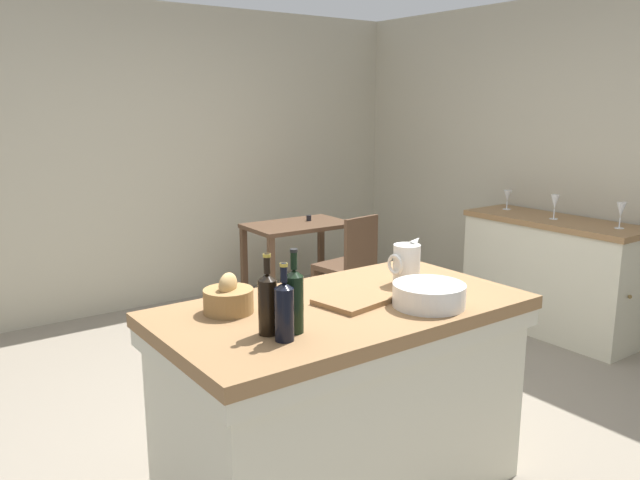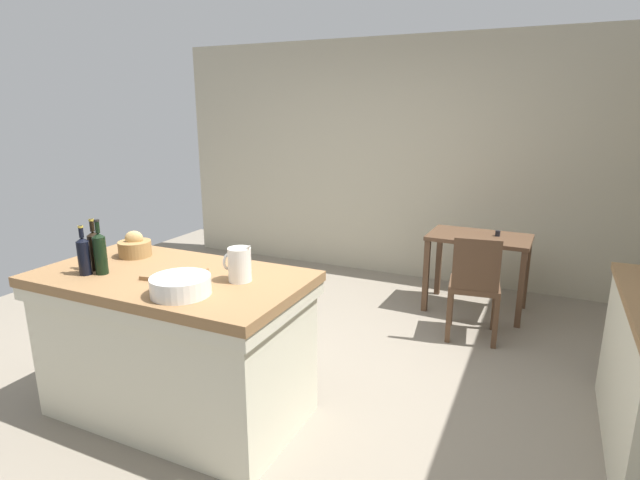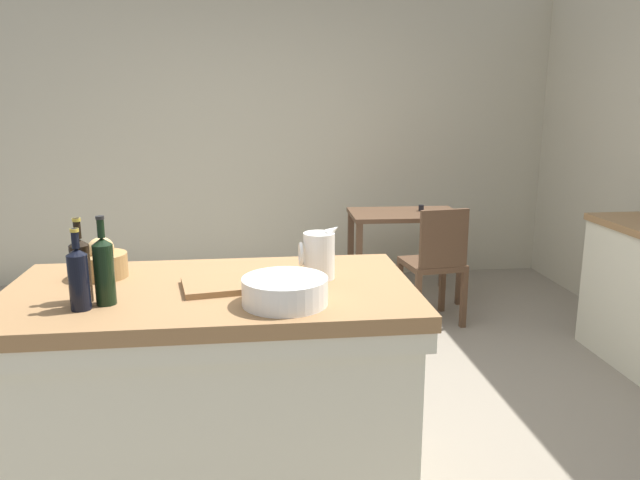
{
  "view_description": "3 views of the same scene",
  "coord_description": "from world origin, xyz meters",
  "px_view_note": "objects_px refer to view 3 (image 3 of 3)",
  "views": [
    {
      "loc": [
        -2.02,
        -2.73,
        1.78
      ],
      "look_at": [
        0.18,
        0.31,
        0.96
      ],
      "focal_mm": 35.52,
      "sensor_mm": 36.0,
      "label": 1
    },
    {
      "loc": [
        1.58,
        -2.81,
        1.86
      ],
      "look_at": [
        0.03,
        0.54,
        0.88
      ],
      "focal_mm": 27.94,
      "sensor_mm": 36.0,
      "label": 2
    },
    {
      "loc": [
        -0.23,
        -3.01,
        1.65
      ],
      "look_at": [
        0.19,
        0.51,
        0.82
      ],
      "focal_mm": 34.26,
      "sensor_mm": 36.0,
      "label": 3
    }
  ],
  "objects_px": {
    "bread_basket": "(102,263)",
    "cutting_board": "(223,285)",
    "wash_bowl": "(285,291)",
    "island_table": "(215,385)",
    "writing_desk": "(404,226)",
    "pitcher": "(319,255)",
    "wine_bottle_dark": "(104,269)",
    "wine_bottle_green": "(79,277)",
    "wine_bottle_amber": "(81,268)",
    "wooden_chair": "(435,262)"
  },
  "relations": [
    {
      "from": "bread_basket",
      "to": "cutting_board",
      "type": "distance_m",
      "value": 0.55
    },
    {
      "from": "wash_bowl",
      "to": "bread_basket",
      "type": "relative_size",
      "value": 1.5
    },
    {
      "from": "cutting_board",
      "to": "island_table",
      "type": "bearing_deg",
      "value": 162.13
    },
    {
      "from": "writing_desk",
      "to": "pitcher",
      "type": "distance_m",
      "value": 2.65
    },
    {
      "from": "island_table",
      "to": "writing_desk",
      "type": "distance_m",
      "value": 2.88
    },
    {
      "from": "wine_bottle_dark",
      "to": "wine_bottle_green",
      "type": "xyz_separation_m",
      "value": [
        -0.08,
        -0.05,
        -0.01
      ]
    },
    {
      "from": "pitcher",
      "to": "wine_bottle_dark",
      "type": "distance_m",
      "value": 0.84
    },
    {
      "from": "bread_basket",
      "to": "wine_bottle_amber",
      "type": "xyz_separation_m",
      "value": [
        0.0,
        -0.31,
        0.07
      ]
    },
    {
      "from": "writing_desk",
      "to": "wooden_chair",
      "type": "bearing_deg",
      "value": -84.2
    },
    {
      "from": "wine_bottle_amber",
      "to": "cutting_board",
      "type": "bearing_deg",
      "value": 11.78
    },
    {
      "from": "writing_desk",
      "to": "cutting_board",
      "type": "bearing_deg",
      "value": -118.99
    },
    {
      "from": "cutting_board",
      "to": "wine_bottle_dark",
      "type": "bearing_deg",
      "value": -160.38
    },
    {
      "from": "island_table",
      "to": "pitcher",
      "type": "xyz_separation_m",
      "value": [
        0.44,
        0.07,
        0.52
      ]
    },
    {
      "from": "cutting_board",
      "to": "bread_basket",
      "type": "bearing_deg",
      "value": 157.6
    },
    {
      "from": "wine_bottle_dark",
      "to": "bread_basket",
      "type": "bearing_deg",
      "value": 104.65
    },
    {
      "from": "wine_bottle_dark",
      "to": "wine_bottle_amber",
      "type": "bearing_deg",
      "value": 155.48
    },
    {
      "from": "wine_bottle_dark",
      "to": "island_table",
      "type": "bearing_deg",
      "value": 24.1
    },
    {
      "from": "wine_bottle_dark",
      "to": "cutting_board",
      "type": "bearing_deg",
      "value": 19.62
    },
    {
      "from": "wooden_chair",
      "to": "wash_bowl",
      "type": "bearing_deg",
      "value": -120.63
    },
    {
      "from": "bread_basket",
      "to": "wine_bottle_dark",
      "type": "relative_size",
      "value": 0.64
    },
    {
      "from": "wooden_chair",
      "to": "pitcher",
      "type": "bearing_deg",
      "value": -121.21
    },
    {
      "from": "pitcher",
      "to": "wash_bowl",
      "type": "bearing_deg",
      "value": -117.19
    },
    {
      "from": "wash_bowl",
      "to": "bread_basket",
      "type": "xyz_separation_m",
      "value": [
        -0.74,
        0.43,
        0.01
      ]
    },
    {
      "from": "island_table",
      "to": "bread_basket",
      "type": "distance_m",
      "value": 0.69
    },
    {
      "from": "pitcher",
      "to": "bread_basket",
      "type": "bearing_deg",
      "value": 172.37
    },
    {
      "from": "writing_desk",
      "to": "wash_bowl",
      "type": "height_order",
      "value": "wash_bowl"
    },
    {
      "from": "island_table",
      "to": "wine_bottle_green",
      "type": "height_order",
      "value": "wine_bottle_green"
    },
    {
      "from": "wash_bowl",
      "to": "cutting_board",
      "type": "bearing_deg",
      "value": 136.51
    },
    {
      "from": "pitcher",
      "to": "cutting_board",
      "type": "xyz_separation_m",
      "value": [
        -0.39,
        -0.09,
        -0.09
      ]
    },
    {
      "from": "wine_bottle_dark",
      "to": "wine_bottle_green",
      "type": "relative_size",
      "value": 1.11
    },
    {
      "from": "island_table",
      "to": "pitcher",
      "type": "bearing_deg",
      "value": 9.33
    },
    {
      "from": "writing_desk",
      "to": "cutting_board",
      "type": "height_order",
      "value": "cutting_board"
    },
    {
      "from": "wash_bowl",
      "to": "wooden_chair",
      "type": "bearing_deg",
      "value": 59.37
    },
    {
      "from": "wine_bottle_dark",
      "to": "wine_bottle_amber",
      "type": "xyz_separation_m",
      "value": [
        -0.09,
        0.04,
        -0.01
      ]
    },
    {
      "from": "wine_bottle_green",
      "to": "wooden_chair",
      "type": "bearing_deg",
      "value": 46.39
    },
    {
      "from": "wooden_chair",
      "to": "wash_bowl",
      "type": "distance_m",
      "value": 2.45
    },
    {
      "from": "wash_bowl",
      "to": "wine_bottle_dark",
      "type": "distance_m",
      "value": 0.66
    },
    {
      "from": "wine_bottle_green",
      "to": "wine_bottle_amber",
      "type": "bearing_deg",
      "value": 99.58
    },
    {
      "from": "pitcher",
      "to": "wine_bottle_dark",
      "type": "xyz_separation_m",
      "value": [
        -0.81,
        -0.24,
        0.03
      ]
    },
    {
      "from": "wine_bottle_dark",
      "to": "wash_bowl",
      "type": "bearing_deg",
      "value": -6.53
    },
    {
      "from": "pitcher",
      "to": "wine_bottle_amber",
      "type": "distance_m",
      "value": 0.92
    },
    {
      "from": "bread_basket",
      "to": "wine_bottle_green",
      "type": "bearing_deg",
      "value": -87.67
    },
    {
      "from": "pitcher",
      "to": "wine_bottle_dark",
      "type": "relative_size",
      "value": 0.72
    },
    {
      "from": "island_table",
      "to": "wine_bottle_green",
      "type": "relative_size",
      "value": 5.5
    },
    {
      "from": "wine_bottle_dark",
      "to": "wooden_chair",
      "type": "bearing_deg",
      "value": 46.84
    },
    {
      "from": "island_table",
      "to": "wine_bottle_green",
      "type": "bearing_deg",
      "value": -154.28
    },
    {
      "from": "island_table",
      "to": "wine_bottle_amber",
      "type": "height_order",
      "value": "wine_bottle_amber"
    },
    {
      "from": "wine_bottle_green",
      "to": "wine_bottle_dark",
      "type": "bearing_deg",
      "value": 32.81
    },
    {
      "from": "writing_desk",
      "to": "wooden_chair",
      "type": "height_order",
      "value": "wooden_chair"
    },
    {
      "from": "wine_bottle_green",
      "to": "bread_basket",
      "type": "bearing_deg",
      "value": 92.33
    }
  ]
}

